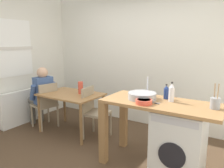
{
  "coord_description": "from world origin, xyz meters",
  "views": [
    {
      "loc": [
        1.83,
        -2.31,
        1.69
      ],
      "look_at": [
        0.12,
        0.45,
        1.05
      ],
      "focal_mm": 34.89,
      "sensor_mm": 36.0,
      "label": 1
    }
  ],
  "objects_px": {
    "bottle_tall_green": "(166,92)",
    "mixing_bowl": "(144,101)",
    "vase": "(81,88)",
    "washing_machine": "(179,142)",
    "chair_opposite": "(93,109)",
    "dining_table": "(71,99)",
    "utensil_crock": "(215,103)",
    "bottle_squat_brown": "(172,93)",
    "chair_person_seat": "(46,103)",
    "seated_person": "(41,93)"
  },
  "relations": [
    {
      "from": "dining_table",
      "to": "vase",
      "type": "relative_size",
      "value": 4.93
    },
    {
      "from": "chair_opposite",
      "to": "washing_machine",
      "type": "bearing_deg",
      "value": 71.31
    },
    {
      "from": "dining_table",
      "to": "chair_person_seat",
      "type": "distance_m",
      "value": 0.58
    },
    {
      "from": "chair_opposite",
      "to": "vase",
      "type": "distance_m",
      "value": 0.48
    },
    {
      "from": "dining_table",
      "to": "bottle_squat_brown",
      "type": "xyz_separation_m",
      "value": [
        1.91,
        -0.19,
        0.39
      ]
    },
    {
      "from": "bottle_squat_brown",
      "to": "mixing_bowl",
      "type": "xyz_separation_m",
      "value": [
        -0.26,
        -0.28,
        -0.09
      ]
    },
    {
      "from": "dining_table",
      "to": "chair_person_seat",
      "type": "relative_size",
      "value": 1.22
    },
    {
      "from": "mixing_bowl",
      "to": "chair_person_seat",
      "type": "bearing_deg",
      "value": 170.75
    },
    {
      "from": "seated_person",
      "to": "washing_machine",
      "type": "height_order",
      "value": "seated_person"
    },
    {
      "from": "utensil_crock",
      "to": "vase",
      "type": "relative_size",
      "value": 1.34
    },
    {
      "from": "dining_table",
      "to": "chair_opposite",
      "type": "bearing_deg",
      "value": 4.85
    },
    {
      "from": "chair_opposite",
      "to": "vase",
      "type": "xyz_separation_m",
      "value": [
        -0.33,
        0.06,
        0.34
      ]
    },
    {
      "from": "chair_opposite",
      "to": "utensil_crock",
      "type": "distance_m",
      "value": 2.03
    },
    {
      "from": "bottle_tall_green",
      "to": "vase",
      "type": "height_order",
      "value": "bottle_tall_green"
    },
    {
      "from": "chair_opposite",
      "to": "bottle_squat_brown",
      "type": "xyz_separation_m",
      "value": [
        1.43,
        -0.23,
        0.53
      ]
    },
    {
      "from": "chair_person_seat",
      "to": "utensil_crock",
      "type": "xyz_separation_m",
      "value": [
        2.98,
        -0.11,
        0.48
      ]
    },
    {
      "from": "chair_person_seat",
      "to": "utensil_crock",
      "type": "height_order",
      "value": "utensil_crock"
    },
    {
      "from": "chair_opposite",
      "to": "seated_person",
      "type": "distance_m",
      "value": 1.2
    },
    {
      "from": "bottle_tall_green",
      "to": "washing_machine",
      "type": "bearing_deg",
      "value": -36.42
    },
    {
      "from": "dining_table",
      "to": "utensil_crock",
      "type": "height_order",
      "value": "utensil_crock"
    },
    {
      "from": "washing_machine",
      "to": "bottle_squat_brown",
      "type": "bearing_deg",
      "value": 150.46
    },
    {
      "from": "bottle_tall_green",
      "to": "chair_opposite",
      "type": "bearing_deg",
      "value": 174.54
    },
    {
      "from": "washing_machine",
      "to": "utensil_crock",
      "type": "xyz_separation_m",
      "value": [
        0.37,
        0.05,
        0.56
      ]
    },
    {
      "from": "mixing_bowl",
      "to": "dining_table",
      "type": "bearing_deg",
      "value": 164.0
    },
    {
      "from": "bottle_tall_green",
      "to": "bottle_squat_brown",
      "type": "height_order",
      "value": "bottle_squat_brown"
    },
    {
      "from": "chair_opposite",
      "to": "seated_person",
      "type": "height_order",
      "value": "seated_person"
    },
    {
      "from": "dining_table",
      "to": "utensil_crock",
      "type": "relative_size",
      "value": 3.67
    },
    {
      "from": "mixing_bowl",
      "to": "vase",
      "type": "xyz_separation_m",
      "value": [
        -1.5,
        0.57,
        -0.1
      ]
    },
    {
      "from": "dining_table",
      "to": "chair_opposite",
      "type": "height_order",
      "value": "chair_opposite"
    },
    {
      "from": "washing_machine",
      "to": "mixing_bowl",
      "type": "xyz_separation_m",
      "value": [
        -0.41,
        -0.2,
        0.52
      ]
    },
    {
      "from": "dining_table",
      "to": "utensil_crock",
      "type": "bearing_deg",
      "value": -5.25
    },
    {
      "from": "utensil_crock",
      "to": "seated_person",
      "type": "bearing_deg",
      "value": 177.43
    },
    {
      "from": "bottle_tall_green",
      "to": "mixing_bowl",
      "type": "xyz_separation_m",
      "value": [
        -0.15,
        -0.39,
        -0.06
      ]
    },
    {
      "from": "utensil_crock",
      "to": "chair_person_seat",
      "type": "bearing_deg",
      "value": 177.92
    },
    {
      "from": "chair_opposite",
      "to": "utensil_crock",
      "type": "height_order",
      "value": "utensil_crock"
    },
    {
      "from": "dining_table",
      "to": "bottle_tall_green",
      "type": "height_order",
      "value": "bottle_tall_green"
    },
    {
      "from": "seated_person",
      "to": "washing_machine",
      "type": "relative_size",
      "value": 1.4
    },
    {
      "from": "chair_opposite",
      "to": "mixing_bowl",
      "type": "height_order",
      "value": "mixing_bowl"
    },
    {
      "from": "chair_opposite",
      "to": "dining_table",
      "type": "bearing_deg",
      "value": -92.57
    },
    {
      "from": "chair_opposite",
      "to": "mixing_bowl",
      "type": "distance_m",
      "value": 1.36
    },
    {
      "from": "utensil_crock",
      "to": "vase",
      "type": "bearing_deg",
      "value": 171.93
    },
    {
      "from": "chair_opposite",
      "to": "mixing_bowl",
      "type": "bearing_deg",
      "value": 58.96
    },
    {
      "from": "seated_person",
      "to": "bottle_tall_green",
      "type": "xyz_separation_m",
      "value": [
        2.51,
        -0.0,
        0.34
      ]
    },
    {
      "from": "dining_table",
      "to": "bottle_tall_green",
      "type": "relative_size",
      "value": 5.44
    },
    {
      "from": "dining_table",
      "to": "chair_person_seat",
      "type": "bearing_deg",
      "value": -168.11
    },
    {
      "from": "washing_machine",
      "to": "vase",
      "type": "xyz_separation_m",
      "value": [
        -1.91,
        0.38,
        0.42
      ]
    },
    {
      "from": "mixing_bowl",
      "to": "vase",
      "type": "bearing_deg",
      "value": 159.1
    },
    {
      "from": "bottle_squat_brown",
      "to": "mixing_bowl",
      "type": "relative_size",
      "value": 1.26
    },
    {
      "from": "seated_person",
      "to": "mixing_bowl",
      "type": "bearing_deg",
      "value": -87.67
    },
    {
      "from": "chair_opposite",
      "to": "bottle_tall_green",
      "type": "bearing_deg",
      "value": 77.12
    }
  ]
}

